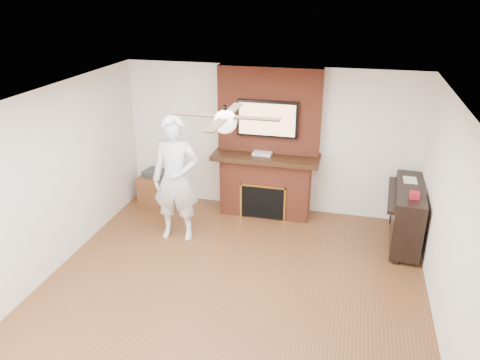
% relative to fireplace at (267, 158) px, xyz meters
% --- Properties ---
extents(room_shell, '(5.36, 5.86, 2.86)m').
position_rel_fireplace_xyz_m(room_shell, '(0.00, -2.55, 0.25)').
color(room_shell, '#573219').
rests_on(room_shell, ground).
extents(fireplace, '(1.78, 0.64, 2.50)m').
position_rel_fireplace_xyz_m(fireplace, '(0.00, 0.00, 0.00)').
color(fireplace, brown).
rests_on(fireplace, ground).
extents(tv, '(1.00, 0.08, 0.60)m').
position_rel_fireplace_xyz_m(tv, '(0.00, -0.05, 0.68)').
color(tv, black).
rests_on(tv, fireplace).
extents(ceiling_fan, '(1.21, 1.21, 0.31)m').
position_rel_fireplace_xyz_m(ceiling_fan, '(-0.00, -2.55, 1.34)').
color(ceiling_fan, black).
rests_on(ceiling_fan, room_shell).
extents(person, '(0.76, 0.55, 1.96)m').
position_rel_fireplace_xyz_m(person, '(-1.17, -1.20, -0.01)').
color(person, silver).
rests_on(person, ground).
extents(side_table, '(0.61, 0.61, 0.60)m').
position_rel_fireplace_xyz_m(side_table, '(-2.02, -0.07, -0.72)').
color(side_table, brown).
rests_on(side_table, ground).
extents(piano, '(0.62, 1.44, 1.02)m').
position_rel_fireplace_xyz_m(piano, '(2.27, -0.55, -0.50)').
color(piano, black).
rests_on(piano, ground).
extents(cable_box, '(0.32, 0.19, 0.04)m').
position_rel_fireplace_xyz_m(cable_box, '(-0.06, -0.10, 0.11)').
color(cable_box, silver).
rests_on(cable_box, fireplace).
extents(candle_orange, '(0.06, 0.06, 0.12)m').
position_rel_fireplace_xyz_m(candle_orange, '(-0.10, -0.19, -0.94)').
color(candle_orange, orange).
rests_on(candle_orange, ground).
extents(candle_green, '(0.07, 0.07, 0.08)m').
position_rel_fireplace_xyz_m(candle_green, '(0.03, -0.22, -0.96)').
color(candle_green, '#37762F').
rests_on(candle_green, ground).
extents(candle_cream, '(0.08, 0.08, 0.11)m').
position_rel_fireplace_xyz_m(candle_cream, '(0.03, -0.17, -0.94)').
color(candle_cream, beige).
rests_on(candle_cream, ground).
extents(candle_blue, '(0.06, 0.06, 0.08)m').
position_rel_fireplace_xyz_m(candle_blue, '(0.24, -0.25, -0.95)').
color(candle_blue, '#3543A1').
rests_on(candle_blue, ground).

